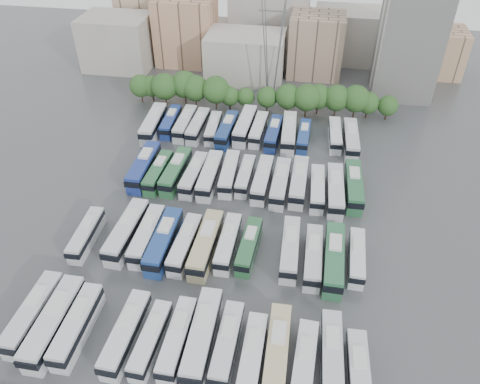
% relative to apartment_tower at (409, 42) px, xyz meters
% --- Properties ---
extents(ground, '(220.00, 220.00, 0.00)m').
position_rel_apartment_tower_xyz_m(ground, '(-34.00, -58.00, -13.00)').
color(ground, '#424447').
rests_on(ground, ground).
extents(tree_line, '(63.63, 8.03, 8.28)m').
position_rel_apartment_tower_xyz_m(tree_line, '(-35.23, -15.92, -8.48)').
color(tree_line, black).
rests_on(tree_line, ground).
extents(city_buildings, '(102.00, 35.00, 20.00)m').
position_rel_apartment_tower_xyz_m(city_buildings, '(-41.46, 13.86, -5.13)').
color(city_buildings, '#9E998E').
rests_on(city_buildings, ground).
extents(apartment_tower, '(14.00, 14.00, 26.00)m').
position_rel_apartment_tower_xyz_m(apartment_tower, '(0.00, 0.00, 0.00)').
color(apartment_tower, silver).
rests_on(apartment_tower, ground).
extents(electricity_pylon, '(9.00, 6.91, 33.83)m').
position_rel_apartment_tower_xyz_m(electricity_pylon, '(-32.00, -8.00, 5.66)').
color(electricity_pylon, slate).
rests_on(electricity_pylon, ground).
extents(bus_r0_s0, '(2.92, 12.72, 3.98)m').
position_rel_apartment_tower_xyz_m(bus_r0_s0, '(-55.59, -81.30, -11.05)').
color(bus_r0_s0, silver).
rests_on(bus_r0_s0, ground).
extents(bus_r0_s1, '(3.00, 13.65, 4.28)m').
position_rel_apartment_tower_xyz_m(bus_r0_s1, '(-52.12, -82.25, -10.90)').
color(bus_r0_s1, silver).
rests_on(bus_r0_s1, ground).
extents(bus_r0_s2, '(2.74, 12.21, 3.83)m').
position_rel_apartment_tower_xyz_m(bus_r0_s2, '(-49.01, -82.12, -11.12)').
color(bus_r0_s2, silver).
rests_on(bus_r0_s2, ground).
extents(bus_r0_s4, '(3.10, 12.29, 3.83)m').
position_rel_apartment_tower_xyz_m(bus_r0_s4, '(-42.24, -82.20, -11.12)').
color(bus_r0_s4, silver).
rests_on(bus_r0_s4, ground).
extents(bus_r0_s5, '(2.88, 10.99, 3.42)m').
position_rel_apartment_tower_xyz_m(bus_r0_s5, '(-38.83, -82.45, -11.32)').
color(bus_r0_s5, silver).
rests_on(bus_r0_s5, ground).
extents(bus_r0_s6, '(2.60, 11.59, 3.63)m').
position_rel_apartment_tower_xyz_m(bus_r0_s6, '(-35.47, -81.79, -11.22)').
color(bus_r0_s6, white).
rests_on(bus_r0_s6, ground).
extents(bus_r0_s7, '(3.09, 13.45, 4.21)m').
position_rel_apartment_tower_xyz_m(bus_r0_s7, '(-32.36, -81.06, -10.93)').
color(bus_r0_s7, silver).
rests_on(bus_r0_s7, ground).
extents(bus_r0_s8, '(2.69, 11.63, 3.64)m').
position_rel_apartment_tower_xyz_m(bus_r0_s8, '(-29.04, -81.47, -11.21)').
color(bus_r0_s8, silver).
rests_on(bus_r0_s8, ground).
extents(bus_r0_s9, '(2.61, 11.78, 3.69)m').
position_rel_apartment_tower_xyz_m(bus_r0_s9, '(-25.63, -82.95, -11.19)').
color(bus_r0_s9, silver).
rests_on(bus_r0_s9, ground).
extents(bus_r0_s10, '(2.93, 12.70, 3.97)m').
position_rel_apartment_tower_xyz_m(bus_r0_s10, '(-22.66, -81.64, -11.05)').
color(bus_r0_s10, '#CBBB8B').
rests_on(bus_r0_s10, ground).
extents(bus_r0_s11, '(3.16, 11.89, 3.69)m').
position_rel_apartment_tower_xyz_m(bus_r0_s11, '(-19.25, -83.00, -11.19)').
color(bus_r0_s11, silver).
rests_on(bus_r0_s11, ground).
extents(bus_r0_s12, '(2.96, 11.97, 3.73)m').
position_rel_apartment_tower_xyz_m(bus_r0_s12, '(-15.93, -80.98, -11.17)').
color(bus_r0_s12, silver).
rests_on(bus_r0_s12, ground).
extents(bus_r0_s13, '(2.90, 11.42, 3.56)m').
position_rel_apartment_tower_xyz_m(bus_r0_s13, '(-12.71, -83.10, -11.25)').
color(bus_r0_s13, silver).
rests_on(bus_r0_s13, ground).
extents(bus_r1_s0, '(2.78, 11.07, 3.45)m').
position_rel_apartment_tower_xyz_m(bus_r1_s0, '(-55.34, -65.24, -11.31)').
color(bus_r1_s0, silver).
rests_on(bus_r1_s0, ground).
extents(bus_r1_s2, '(3.44, 13.41, 4.17)m').
position_rel_apartment_tower_xyz_m(bus_r1_s2, '(-48.94, -63.83, -10.95)').
color(bus_r1_s2, silver).
rests_on(bus_r1_s2, ground).
extents(bus_r1_s3, '(2.70, 12.34, 3.87)m').
position_rel_apartment_tower_xyz_m(bus_r1_s3, '(-45.45, -64.05, -11.10)').
color(bus_r1_s3, silver).
rests_on(bus_r1_s3, ground).
extents(bus_r1_s4, '(2.97, 13.11, 4.11)m').
position_rel_apartment_tower_xyz_m(bus_r1_s4, '(-42.41, -64.92, -10.98)').
color(bus_r1_s4, navy).
rests_on(bus_r1_s4, ground).
extents(bus_r1_s5, '(3.12, 11.94, 3.71)m').
position_rel_apartment_tower_xyz_m(bus_r1_s5, '(-38.97, -64.90, -11.18)').
color(bus_r1_s5, silver).
rests_on(bus_r1_s5, ground).
extents(bus_r1_s6, '(3.22, 13.34, 4.17)m').
position_rel_apartment_tower_xyz_m(bus_r1_s6, '(-35.66, -64.56, -10.95)').
color(bus_r1_s6, tan).
rests_on(bus_r1_s6, ground).
extents(bus_r1_s7, '(2.63, 11.55, 3.62)m').
position_rel_apartment_tower_xyz_m(bus_r1_s7, '(-32.35, -63.45, -11.22)').
color(bus_r1_s7, silver).
rests_on(bus_r1_s7, ground).
extents(bus_r1_s8, '(2.98, 11.19, 3.48)m').
position_rel_apartment_tower_xyz_m(bus_r1_s8, '(-28.99, -63.49, -11.29)').
color(bus_r1_s8, '#2A633A').
rests_on(bus_r1_s8, ground).
extents(bus_r1_s10, '(2.97, 12.28, 3.83)m').
position_rel_apartment_tower_xyz_m(bus_r1_s10, '(-22.58, -63.19, -11.12)').
color(bus_r1_s10, silver).
rests_on(bus_r1_s10, ground).
extents(bus_r1_s11, '(2.69, 11.89, 3.72)m').
position_rel_apartment_tower_xyz_m(bus_r1_s11, '(-18.95, -64.30, -11.17)').
color(bus_r1_s11, silver).
rests_on(bus_r1_s11, ground).
extents(bus_r1_s12, '(3.13, 13.36, 4.18)m').
position_rel_apartment_tower_xyz_m(bus_r1_s12, '(-15.84, -64.44, -10.95)').
color(bus_r1_s12, '#2D6943').
rests_on(bus_r1_s12, ground).
extents(bus_r1_s13, '(2.66, 10.84, 3.38)m').
position_rel_apartment_tower_xyz_m(bus_r1_s13, '(-12.36, -63.10, -11.34)').
color(bus_r1_s13, silver).
rests_on(bus_r1_s13, ground).
extents(bus_r2_s1, '(3.09, 13.55, 4.24)m').
position_rel_apartment_tower_xyz_m(bus_r2_s1, '(-52.19, -45.77, -10.92)').
color(bus_r2_s1, navy).
rests_on(bus_r2_s1, ground).
extents(bus_r2_s2, '(2.94, 11.70, 3.65)m').
position_rel_apartment_tower_xyz_m(bus_r2_s2, '(-49.01, -46.78, -11.21)').
color(bus_r2_s2, '#2B663B').
rests_on(bus_r2_s2, ground).
extents(bus_r2_s3, '(3.33, 12.79, 3.98)m').
position_rel_apartment_tower_xyz_m(bus_r2_s3, '(-45.76, -46.10, -11.05)').
color(bus_r2_s3, '#2D693D').
rests_on(bus_r2_s3, ground).
extents(bus_r2_s4, '(3.21, 12.02, 3.73)m').
position_rel_apartment_tower_xyz_m(bus_r2_s4, '(-42.13, -46.52, -11.17)').
color(bus_r2_s4, silver).
rests_on(bus_r2_s4, ground).
extents(bus_r2_s5, '(2.80, 12.74, 4.00)m').
position_rel_apartment_tower_xyz_m(bus_r2_s5, '(-39.06, -46.32, -11.04)').
color(bus_r2_s5, silver).
rests_on(bus_r2_s5, ground).
extents(bus_r2_s6, '(3.09, 12.14, 3.78)m').
position_rel_apartment_tower_xyz_m(bus_r2_s6, '(-35.62, -44.95, -11.14)').
color(bus_r2_s6, silver).
rests_on(bus_r2_s6, ground).
extents(bus_r2_s7, '(2.51, 10.85, 3.39)m').
position_rel_apartment_tower_xyz_m(bus_r2_s7, '(-32.52, -44.96, -11.33)').
color(bus_r2_s7, silver).
rests_on(bus_r2_s7, ground).
extents(bus_r2_s8, '(3.03, 12.32, 3.84)m').
position_rel_apartment_tower_xyz_m(bus_r2_s8, '(-29.17, -45.86, -11.11)').
color(bus_r2_s8, silver).
rests_on(bus_r2_s8, ground).
extents(bus_r2_s9, '(2.98, 12.62, 3.94)m').
position_rel_apartment_tower_xyz_m(bus_r2_s9, '(-25.75, -46.48, -11.06)').
color(bus_r2_s9, silver).
rests_on(bus_r2_s9, ground).
extents(bus_r2_s10, '(2.96, 12.88, 4.03)m').
position_rel_apartment_tower_xyz_m(bus_r2_s10, '(-22.42, -45.59, -11.02)').
color(bus_r2_s10, silver).
rests_on(bus_r2_s10, ground).
extents(bus_r2_s11, '(2.89, 11.65, 3.63)m').
position_rel_apartment_tower_xyz_m(bus_r2_s11, '(-18.99, -46.81, -11.22)').
color(bus_r2_s11, silver).
rests_on(bus_r2_s11, ground).
extents(bus_r2_s12, '(3.25, 13.16, 4.10)m').
position_rel_apartment_tower_xyz_m(bus_r2_s12, '(-15.79, -47.20, -10.99)').
color(bus_r2_s12, silver).
rests_on(bus_r2_s12, ground).
extents(bus_r2_s13, '(3.20, 13.11, 4.09)m').
position_rel_apartment_tower_xyz_m(bus_r2_s13, '(-12.45, -45.29, -10.99)').
color(bus_r2_s13, '#2A643E').
rests_on(bus_r2_s13, ground).
extents(bus_r3_s0, '(3.62, 13.71, 4.26)m').
position_rel_apartment_tower_xyz_m(bus_r3_s0, '(-55.55, -29.45, -10.91)').
color(bus_r3_s0, silver).
rests_on(bus_r3_s0, ground).
extents(bus_r3_s1, '(2.86, 11.40, 3.55)m').
position_rel_apartment_tower_xyz_m(bus_r3_s1, '(-52.20, -27.50, -11.26)').
color(bus_r3_s1, navy).
rests_on(bus_r3_s1, ground).
extents(bus_r3_s2, '(2.71, 12.24, 3.84)m').
position_rel_apartment_tower_xyz_m(bus_r3_s2, '(-48.76, -27.95, -11.12)').
color(bus_r3_s2, silver).
rests_on(bus_r3_s2, ground).
extents(bus_r3_s3, '(2.93, 12.07, 3.77)m').
position_rel_apartment_tower_xyz_m(bus_r3_s3, '(-45.72, -28.48, -11.15)').
color(bus_r3_s3, silver).
rests_on(bus_r3_s3, ground).
extents(bus_r3_s4, '(2.93, 11.02, 3.42)m').
position_rel_apartment_tower_xyz_m(bus_r3_s4, '(-42.25, -28.59, -11.32)').
color(bus_r3_s4, silver).
rests_on(bus_r3_s4, ground).
extents(bus_r3_s5, '(3.27, 12.45, 3.87)m').
position_rel_apartment_tower_xyz_m(bus_r3_s5, '(-39.07, -29.12, -11.10)').
color(bus_r3_s5, navy).
rests_on(bus_r3_s5, ground).
extents(bus_r3_s6, '(3.58, 13.50, 4.20)m').
position_rel_apartment_tower_xyz_m(bus_r3_s6, '(-35.48, -26.92, -10.94)').
color(bus_r3_s6, silver).
rests_on(bus_r3_s6, ground).
extents(bus_r3_s7, '(2.98, 11.66, 3.63)m').
position_rel_apartment_tower_xyz_m(bus_r3_s7, '(-32.38, -27.57, -11.22)').
color(bus_r3_s7, silver).
rests_on(bus_r3_s7, ground).
extents(bus_r3_s8, '(3.01, 11.80, 3.67)m').
position_rel_apartment_tower_xyz_m(bus_r3_s8, '(-28.96, -28.74, -11.20)').
color(bus_r3_s8, navy).
rests_on(bus_r3_s8, ground).
extents(bus_r3_s9, '(3.42, 13.44, 4.18)m').
position_rel_apartment_tower_xyz_m(bus_r3_s9, '(-25.73, -28.27, -10.95)').
color(bus_r3_s9, silver).
rests_on(bus_r3_s9, ground).
extents(bus_r3_s10, '(2.60, 10.84, 3.38)m').
position_rel_apartment_tower_xyz_m(bus_r3_s10, '(-22.49, -28.63, -11.34)').
color(bus_r3_s10, navy).
rests_on(bus_r3_s10, ground).
extents(bus_r3_s12, '(2.98, 11.40, 3.55)m').
position_rel_apartment_tower_xyz_m(bus_r3_s12, '(-15.93, -27.16, -11.26)').
color(bus_r3_s12, white).
rests_on(bus_r3_s12, ground).
extents(bus_r3_s13, '(3.22, 12.95, 4.04)m').
position_rel_apartment_tower_xyz_m(bus_r3_s13, '(-12.64, -28.74, -11.02)').
color(bus_r3_s13, silver).
rests_on(bus_r3_s13, ground).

